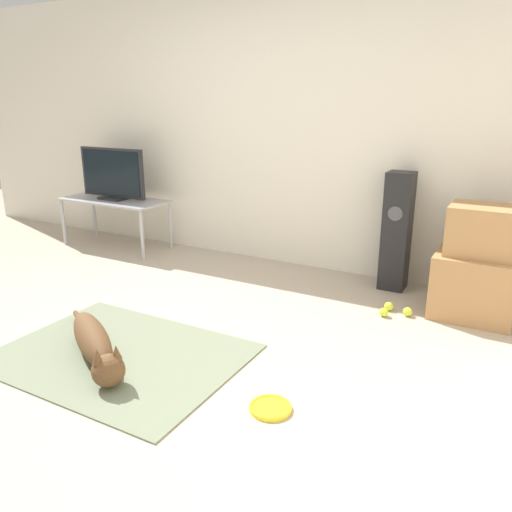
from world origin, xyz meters
The scene contains 13 objects.
ground_plane centered at (0.00, 0.00, 0.00)m, with size 12.00×12.00×0.00m, color #B2A38E.
wall_back centered at (0.00, 2.10, 1.27)m, with size 8.00×0.06×2.55m.
area_rug centered at (0.18, -0.12, 0.01)m, with size 1.48×1.10×0.01m.
dog centered at (0.10, -0.24, 0.11)m, with size 0.96×0.65×0.24m.
frisbee centered at (1.25, -0.17, 0.01)m, with size 0.22×0.22×0.03m.
cardboard_box_lower centered at (2.00, 1.58, 0.23)m, with size 0.55×0.48×0.47m.
cardboard_box_upper centered at (2.00, 1.60, 0.64)m, with size 0.44×0.38×0.35m.
floor_speaker centered at (1.35, 1.88, 0.49)m, with size 0.21×0.21×0.97m.
tv_stand centered at (-1.58, 1.70, 0.46)m, with size 1.17×0.50×0.51m.
tv centered at (-1.58, 1.70, 0.77)m, with size 0.82×0.20×0.53m.
tennis_ball_by_boxes centered at (1.60, 1.35, 0.03)m, with size 0.07×0.07×0.07m.
tennis_ball_near_speaker centered at (1.45, 1.25, 0.03)m, with size 0.07×0.07×0.07m.
tennis_ball_loose_on_carpet centered at (1.45, 1.38, 0.03)m, with size 0.07×0.07×0.07m.
Camera 1 is at (2.25, -2.13, 1.51)m, focal length 35.00 mm.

